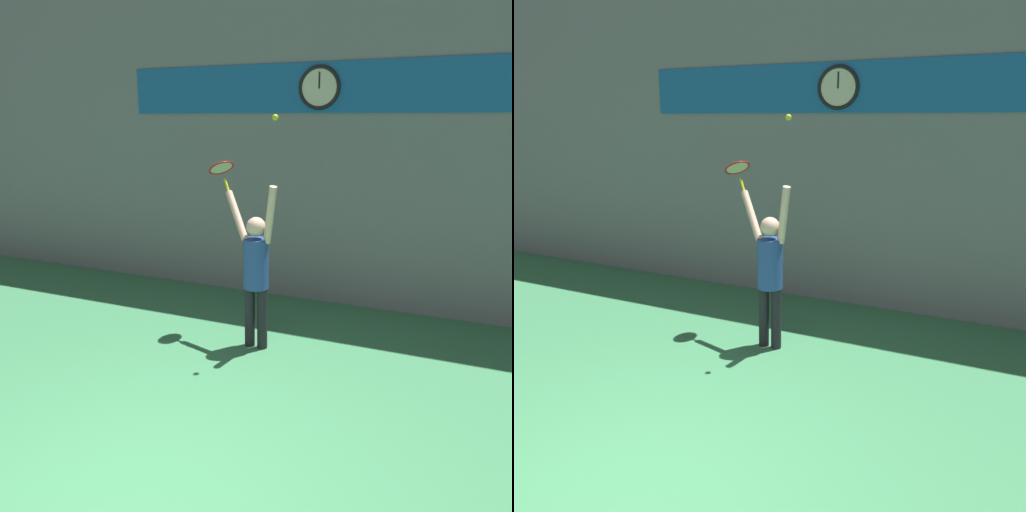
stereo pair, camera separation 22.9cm
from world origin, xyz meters
TOP-DOWN VIEW (x-y plane):
  - back_wall at (0.00, 4.96)m, footprint 18.00×0.10m
  - sponsor_banner at (0.00, 4.90)m, footprint 6.28×0.02m
  - scoreboard_clock at (0.01, 4.88)m, footprint 0.62×0.06m
  - tennis_player at (-0.19, 2.98)m, footprint 0.87×0.51m
  - tennis_racket at (-0.83, 3.38)m, footprint 0.43×0.45m
  - tennis_ball at (0.09, 2.86)m, footprint 0.07×0.07m

SIDE VIEW (x-z plane):
  - tennis_player at x=-0.19m, z-range 0.01..2.11m
  - tennis_racket at x=-0.83m, z-range 2.01..2.41m
  - back_wall at x=0.00m, z-range 0.00..5.00m
  - tennis_ball at x=0.09m, z-range 2.82..2.89m
  - sponsor_banner at x=0.00m, z-range 2.92..3.62m
  - scoreboard_clock at x=0.01m, z-range 2.96..3.58m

